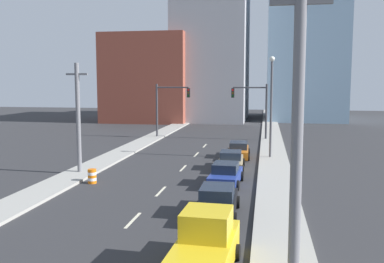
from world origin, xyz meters
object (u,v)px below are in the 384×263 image
(traffic_barrel, at_px, (92,176))
(sedan_orange, at_px, (238,150))
(utility_pole_right_near, at_px, (297,149))
(traffic_signal_left, at_px, (166,103))
(pickup_truck_yellow, at_px, (203,253))
(sedan_black, at_px, (217,202))
(traffic_signal_right, at_px, (256,104))
(utility_pole_left_mid, at_px, (78,117))
(street_lamp, at_px, (271,100))
(sedan_tan, at_px, (231,161))
(sedan_blue, at_px, (226,175))

(traffic_barrel, height_order, sedan_orange, sedan_orange)
(utility_pole_right_near, bearing_deg, traffic_signal_left, 108.27)
(pickup_truck_yellow, distance_m, sedan_black, 6.91)
(traffic_signal_left, distance_m, traffic_barrel, 23.74)
(traffic_signal_right, relative_size, sedan_black, 1.37)
(sedan_orange, bearing_deg, traffic_barrel, -129.87)
(utility_pole_right_near, distance_m, utility_pole_left_mid, 22.24)
(utility_pole_left_mid, xyz_separation_m, pickup_truck_yellow, (11.27, -14.96, -3.26))
(traffic_signal_right, xyz_separation_m, sedan_orange, (-1.25, -12.04, -3.51))
(traffic_barrel, bearing_deg, street_lamp, 43.81)
(utility_pole_left_mid, bearing_deg, pickup_truck_yellow, -53.01)
(sedan_tan, bearing_deg, traffic_barrel, -146.24)
(sedan_blue, relative_size, sedan_tan, 0.98)
(traffic_signal_right, xyz_separation_m, utility_pole_right_near, (1.89, -37.97, 0.73))
(traffic_barrel, relative_size, sedan_tan, 0.21)
(traffic_signal_left, distance_m, sedan_tan, 19.87)
(traffic_signal_left, bearing_deg, pickup_truck_yellow, -74.86)
(utility_pole_right_near, height_order, traffic_barrel, utility_pole_right_near)
(traffic_barrel, bearing_deg, sedan_black, -31.30)
(utility_pole_left_mid, bearing_deg, traffic_signal_right, 59.54)
(utility_pole_right_near, relative_size, sedan_tan, 2.12)
(sedan_tan, bearing_deg, sedan_blue, -90.88)
(traffic_signal_left, xyz_separation_m, pickup_truck_yellow, (9.68, -35.77, -3.28))
(utility_pole_left_mid, bearing_deg, utility_pole_right_near, -50.54)
(pickup_truck_yellow, distance_m, sedan_tan, 18.49)
(traffic_signal_right, bearing_deg, sedan_orange, -95.94)
(traffic_barrel, height_order, sedan_blue, sedan_blue)
(traffic_signal_left, distance_m, sedan_black, 30.56)
(street_lamp, relative_size, pickup_truck_yellow, 1.46)
(utility_pole_left_mid, relative_size, traffic_barrel, 8.44)
(utility_pole_left_mid, height_order, sedan_tan, utility_pole_left_mid)
(traffic_signal_left, bearing_deg, traffic_barrel, -88.82)
(traffic_signal_left, bearing_deg, sedan_orange, -52.04)
(sedan_black, bearing_deg, traffic_barrel, 147.89)
(sedan_blue, bearing_deg, pickup_truck_yellow, -85.21)
(utility_pole_right_near, relative_size, sedan_orange, 2.00)
(traffic_signal_right, xyz_separation_m, street_lamp, (1.52, -12.25, 0.94))
(utility_pole_left_mid, relative_size, sedan_blue, 1.83)
(utility_pole_right_near, distance_m, sedan_orange, 26.46)
(traffic_barrel, distance_m, sedan_tan, 10.63)
(traffic_barrel, bearing_deg, pickup_truck_yellow, -53.25)
(utility_pole_left_mid, bearing_deg, traffic_signal_left, 85.63)
(street_lamp, xyz_separation_m, sedan_blue, (-2.95, -10.08, -4.44))
(traffic_barrel, relative_size, sedan_blue, 0.22)
(sedan_tan, height_order, sedan_orange, sedan_tan)
(traffic_signal_right, relative_size, sedan_blue, 1.47)
(traffic_signal_right, height_order, utility_pole_right_near, utility_pole_right_near)
(utility_pole_right_near, bearing_deg, traffic_barrel, 129.71)
(traffic_signal_right, relative_size, traffic_barrel, 6.78)
(traffic_signal_right, bearing_deg, sedan_black, -92.48)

